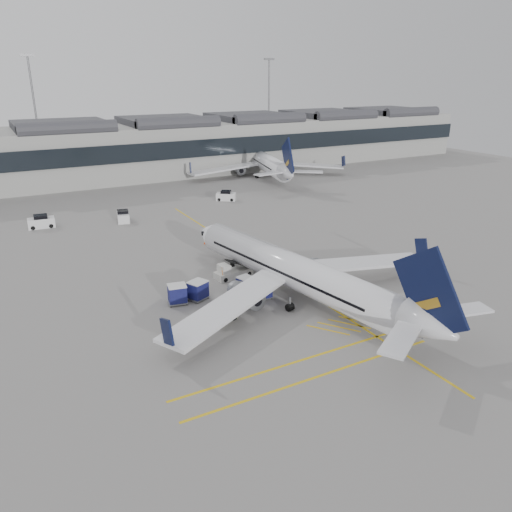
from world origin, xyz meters
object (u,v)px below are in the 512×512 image
airliner_main (297,273)px  belt_loader (233,272)px  baggage_cart_a (245,284)px  ramp_agent_a (223,274)px  pushback_tug (221,313)px  ramp_agent_b (252,286)px

airliner_main → belt_loader: size_ratio=6.79×
baggage_cart_a → ramp_agent_a: (-0.75, 3.65, -0.05)m
baggage_cart_a → ramp_agent_a: size_ratio=1.11×
pushback_tug → airliner_main: bearing=1.1°
ramp_agent_a → airliner_main: bearing=-101.3°
baggage_cart_a → belt_loader: bearing=65.7°
ramp_agent_a → pushback_tug: 9.15m
belt_loader → ramp_agent_b: size_ratio=3.24×
belt_loader → ramp_agent_a: (-1.41, -0.55, 0.21)m
airliner_main → baggage_cart_a: 5.82m
ramp_agent_a → belt_loader: bearing=-20.1°
airliner_main → ramp_agent_b: 5.05m
baggage_cart_a → pushback_tug: size_ratio=0.69×
baggage_cart_a → ramp_agent_b: 0.92m
belt_loader → pushback_tug: bearing=-129.1°
baggage_cart_a → airliner_main: bearing=-62.8°
baggage_cart_a → pushback_tug: (-4.83, -4.53, -0.23)m
baggage_cart_a → ramp_agent_a: bearing=86.3°
airliner_main → ramp_agent_a: (-4.45, 7.70, -1.99)m
belt_loader → baggage_cart_a: belt_loader is taller
airliner_main → baggage_cart_a: bearing=123.6°
pushback_tug → belt_loader: bearing=55.6°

